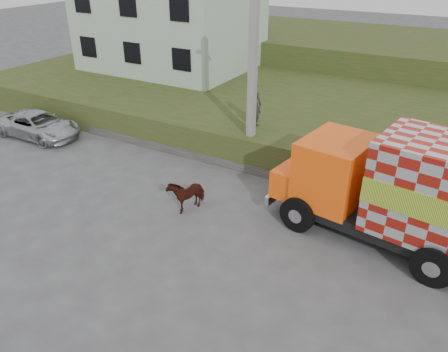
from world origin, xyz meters
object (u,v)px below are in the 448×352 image
Objects in this scene: utility_pole at (253,75)px; suv at (38,125)px; cargo_truck at (423,197)px; pedestrian at (254,104)px; cow at (187,193)px.

utility_pole is 11.59m from suv.
cargo_truck is 8.56m from pedestrian.
cow is at bearing -96.97° from utility_pole.
cargo_truck is 18.04m from suv.
cow is at bearing -160.63° from cargo_truck.
utility_pole is at bearing 167.85° from cargo_truck.
suv is at bearing -168.52° from utility_pole.
pedestrian is at bearing -73.63° from suv.
pedestrian reaches higher than suv.
suv is (-10.34, 1.95, 0.03)m from cow.
cargo_truck is 4.58× the size of pedestrian.
suv is at bearing -172.91° from cargo_truck.
cow is 0.31× the size of suv.
utility_pole reaches higher than cargo_truck.
utility_pole is 2.05m from pedestrian.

